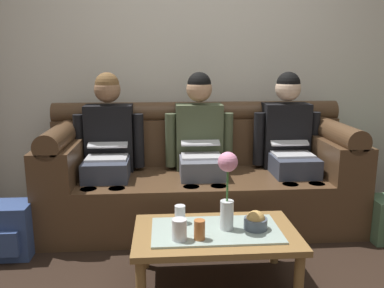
# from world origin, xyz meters

# --- Properties ---
(back_wall_patterned) EXTENTS (6.00, 0.12, 2.90)m
(back_wall_patterned) POSITION_xyz_m (0.00, 1.70, 1.45)
(back_wall_patterned) COLOR silver
(back_wall_patterned) RESTS_ON ground_plane
(couch) EXTENTS (2.43, 0.88, 0.96)m
(couch) POSITION_xyz_m (-0.00, 1.17, 0.37)
(couch) COLOR #513823
(couch) RESTS_ON ground_plane
(person_left) EXTENTS (0.56, 0.67, 1.22)m
(person_left) POSITION_xyz_m (-0.73, 1.17, 0.66)
(person_left) COLOR #383D4C
(person_left) RESTS_ON ground_plane
(person_middle) EXTENTS (0.56, 0.67, 1.22)m
(person_middle) POSITION_xyz_m (0.00, 1.17, 0.66)
(person_middle) COLOR #595B66
(person_middle) RESTS_ON ground_plane
(person_right) EXTENTS (0.56, 0.67, 1.22)m
(person_right) POSITION_xyz_m (0.73, 1.17, 0.66)
(person_right) COLOR #383D4C
(person_right) RESTS_ON ground_plane
(coffee_table) EXTENTS (0.95, 0.57, 0.35)m
(coffee_table) POSITION_xyz_m (0.00, 0.18, 0.30)
(coffee_table) COLOR olive
(coffee_table) RESTS_ON ground_plane
(flower_vase) EXTENTS (0.11, 0.11, 0.46)m
(flower_vase) POSITION_xyz_m (0.06, 0.19, 0.62)
(flower_vase) COLOR silver
(flower_vase) RESTS_ON coffee_table
(snack_bowl) EXTENTS (0.14, 0.14, 0.11)m
(snack_bowl) POSITION_xyz_m (0.23, 0.18, 0.40)
(snack_bowl) COLOR #4C5666
(snack_bowl) RESTS_ON coffee_table
(cup_near_left) EXTENTS (0.06, 0.06, 0.11)m
(cup_near_left) POSITION_xyz_m (-0.20, 0.30, 0.41)
(cup_near_left) COLOR silver
(cup_near_left) RESTS_ON coffee_table
(cup_near_right) EXTENTS (0.08, 0.08, 0.12)m
(cup_near_right) POSITION_xyz_m (-0.22, 0.07, 0.41)
(cup_near_right) COLOR silver
(cup_near_right) RESTS_ON coffee_table
(cup_far_center) EXTENTS (0.06, 0.06, 0.11)m
(cup_far_center) POSITION_xyz_m (-0.11, 0.06, 0.41)
(cup_far_center) COLOR #B26633
(cup_far_center) RESTS_ON coffee_table
(backpack_left) EXTENTS (0.32, 0.30, 0.37)m
(backpack_left) POSITION_xyz_m (-1.36, 0.65, 0.18)
(backpack_left) COLOR #33477A
(backpack_left) RESTS_ON ground_plane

